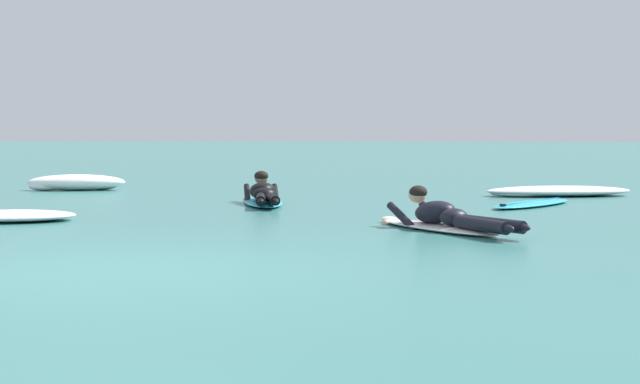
# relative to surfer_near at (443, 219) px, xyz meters

# --- Properties ---
(ground_plane) EXTENTS (120.00, 120.00, 0.00)m
(ground_plane) POSITION_rel_surfer_near_xyz_m (-2.71, 6.34, -0.14)
(ground_plane) COLOR #387A75
(surfer_near) EXTENTS (1.81, 2.40, 0.54)m
(surfer_near) POSITION_rel_surfer_near_xyz_m (0.00, 0.00, 0.00)
(surfer_near) COLOR white
(surfer_near) RESTS_ON ground
(surfer_far) EXTENTS (1.03, 2.56, 0.53)m
(surfer_far) POSITION_rel_surfer_near_xyz_m (-2.66, 3.74, -0.00)
(surfer_far) COLOR #2DB2D1
(surfer_far) RESTS_ON ground
(drifting_surfboard) EXTENTS (1.64, 2.22, 0.16)m
(drifting_surfboard) POSITION_rel_surfer_near_xyz_m (1.36, 3.87, -0.10)
(drifting_surfboard) COLOR #2DB2D1
(drifting_surfboard) RESTS_ON ground
(whitewater_front) EXTENTS (1.83, 1.36, 0.14)m
(whitewater_front) POSITION_rel_surfer_near_xyz_m (-5.39, 0.67, -0.07)
(whitewater_front) COLOR white
(whitewater_front) RESTS_ON ground
(whitewater_mid_left) EXTENTS (2.66, 1.51, 0.17)m
(whitewater_mid_left) POSITION_rel_surfer_near_xyz_m (2.04, 6.19, -0.06)
(whitewater_mid_left) COLOR white
(whitewater_mid_left) RESTS_ON ground
(whitewater_mid_right) EXTENTS (1.87, 0.94, 0.30)m
(whitewater_mid_right) POSITION_rel_surfer_near_xyz_m (-6.63, 6.89, 0.00)
(whitewater_mid_right) COLOR white
(whitewater_mid_right) RESTS_ON ground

